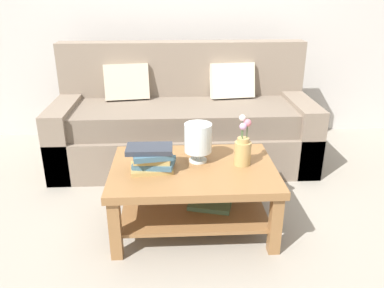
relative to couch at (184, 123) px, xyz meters
name	(u,v)px	position (x,y,z in m)	size (l,w,h in m)	color
ground_plane	(200,205)	(0.09, -0.85, -0.36)	(10.00, 10.00, 0.00)	gray
back_wall	(189,5)	(0.09, 0.80, 0.99)	(6.40, 0.12, 2.70)	#BCB7B2
couch	(184,123)	(0.00, 0.00, 0.00)	(2.29, 0.90, 1.06)	#7A6B5B
coffee_table	(194,183)	(0.03, -1.11, -0.04)	(1.07, 0.75, 0.44)	olive
book_stack_main	(152,158)	(-0.24, -1.13, 0.16)	(0.31, 0.24, 0.16)	tan
glass_hurricane_vase	(198,139)	(0.06, -1.02, 0.24)	(0.18, 0.18, 0.26)	silver
flower_pitcher	(243,148)	(0.35, -1.08, 0.19)	(0.11, 0.11, 0.34)	tan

